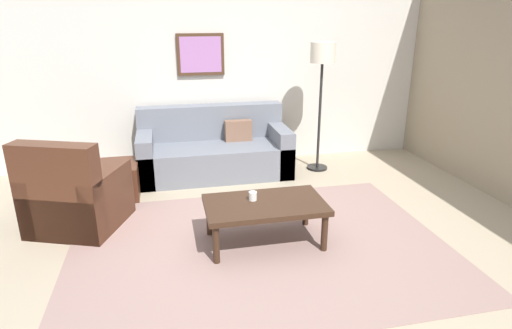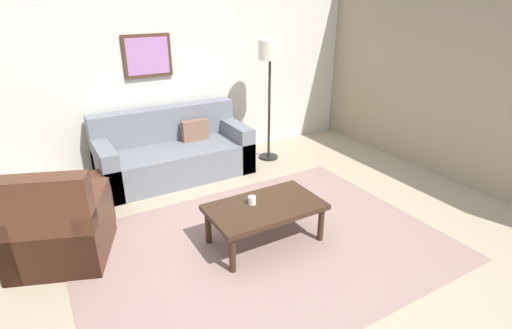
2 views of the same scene
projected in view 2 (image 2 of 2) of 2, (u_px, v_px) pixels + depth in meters
name	position (u px, v px, depth m)	size (l,w,h in m)	color
ground_plane	(263.00, 247.00, 3.85)	(8.00, 8.00, 0.00)	tan
rear_partition	(165.00, 64.00, 5.36)	(6.00, 0.12, 2.80)	silver
stone_feature_panel	(480.00, 74.00, 4.68)	(0.12, 5.20, 2.80)	gray
area_rug	(263.00, 246.00, 3.85)	(3.45, 2.51, 0.01)	gray
couch_main	(173.00, 153.00, 5.32)	(1.96, 0.90, 0.88)	slate
armchair_leather	(58.00, 232.00, 3.53)	(1.03, 1.03, 0.95)	#4C2819
ottoman	(82.00, 199.00, 4.33)	(0.56, 0.56, 0.40)	#4C2819
coffee_table	(265.00, 210.00, 3.80)	(1.10, 0.64, 0.41)	#382316
cup	(252.00, 200.00, 3.78)	(0.08, 0.08, 0.08)	white
lamp_standing	(270.00, 63.00, 5.40)	(0.32, 0.32, 1.71)	black
framed_artwork	(148.00, 56.00, 5.12)	(0.63, 0.04, 0.55)	#472D1C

